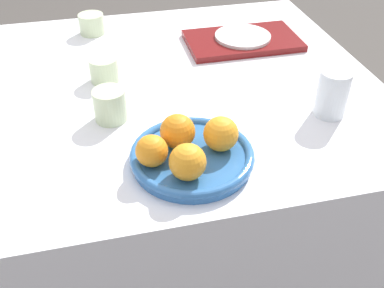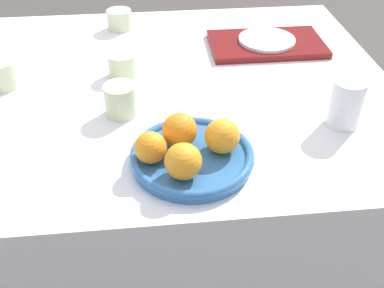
{
  "view_description": "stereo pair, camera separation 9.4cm",
  "coord_description": "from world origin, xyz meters",
  "px_view_note": "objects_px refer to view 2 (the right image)",
  "views": [
    {
      "loc": [
        -0.02,
        -1.07,
        1.36
      ],
      "look_at": [
        0.15,
        -0.35,
        0.78
      ],
      "focal_mm": 42.0,
      "sensor_mm": 36.0,
      "label": 1
    },
    {
      "loc": [
        0.08,
        -1.09,
        1.36
      ],
      "look_at": [
        0.15,
        -0.35,
        0.78
      ],
      "focal_mm": 42.0,
      "sensor_mm": 36.0,
      "label": 2
    }
  ],
  "objects_px": {
    "fruit_platter": "(192,156)",
    "cup_1": "(119,20)",
    "orange_0": "(180,130)",
    "orange_2": "(183,161)",
    "cup_0": "(2,74)",
    "water_glass": "(346,103)",
    "side_plate": "(267,40)",
    "orange_1": "(222,136)",
    "orange_3": "(151,148)",
    "serving_tray": "(266,44)",
    "cup_3": "(120,100)",
    "cup_2": "(124,65)"
  },
  "relations": [
    {
      "from": "fruit_platter",
      "to": "cup_1",
      "type": "relative_size",
      "value": 3.25
    },
    {
      "from": "orange_0",
      "to": "orange_2",
      "type": "bearing_deg",
      "value": -90.79
    },
    {
      "from": "orange_2",
      "to": "cup_0",
      "type": "bearing_deg",
      "value": 135.52
    },
    {
      "from": "cup_0",
      "to": "orange_0",
      "type": "bearing_deg",
      "value": -36.92
    },
    {
      "from": "water_glass",
      "to": "cup_1",
      "type": "xyz_separation_m",
      "value": [
        -0.54,
        0.62,
        -0.03
      ]
    },
    {
      "from": "water_glass",
      "to": "side_plate",
      "type": "distance_m",
      "value": 0.44
    },
    {
      "from": "orange_0",
      "to": "orange_1",
      "type": "distance_m",
      "value": 0.09
    },
    {
      "from": "orange_3",
      "to": "water_glass",
      "type": "xyz_separation_m",
      "value": [
        0.46,
        0.12,
        0.0
      ]
    },
    {
      "from": "orange_0",
      "to": "cup_1",
      "type": "distance_m",
      "value": 0.71
    },
    {
      "from": "cup_1",
      "to": "serving_tray",
      "type": "bearing_deg",
      "value": -22.45
    },
    {
      "from": "cup_1",
      "to": "cup_3",
      "type": "bearing_deg",
      "value": -88.47
    },
    {
      "from": "orange_3",
      "to": "cup_0",
      "type": "relative_size",
      "value": 0.78
    },
    {
      "from": "cup_1",
      "to": "fruit_platter",
      "type": "bearing_deg",
      "value": -76.92
    },
    {
      "from": "serving_tray",
      "to": "cup_3",
      "type": "bearing_deg",
      "value": -143.45
    },
    {
      "from": "fruit_platter",
      "to": "side_plate",
      "type": "bearing_deg",
      "value": 61.51
    },
    {
      "from": "orange_1",
      "to": "cup_0",
      "type": "distance_m",
      "value": 0.65
    },
    {
      "from": "orange_2",
      "to": "serving_tray",
      "type": "relative_size",
      "value": 0.21
    },
    {
      "from": "water_glass",
      "to": "serving_tray",
      "type": "height_order",
      "value": "water_glass"
    },
    {
      "from": "cup_0",
      "to": "serving_tray",
      "type": "bearing_deg",
      "value": 11.95
    },
    {
      "from": "orange_1",
      "to": "orange_0",
      "type": "bearing_deg",
      "value": 161.8
    },
    {
      "from": "orange_1",
      "to": "side_plate",
      "type": "relative_size",
      "value": 0.43
    },
    {
      "from": "orange_0",
      "to": "orange_3",
      "type": "relative_size",
      "value": 1.13
    },
    {
      "from": "fruit_platter",
      "to": "cup_3",
      "type": "bearing_deg",
      "value": 126.96
    },
    {
      "from": "orange_0",
      "to": "orange_2",
      "type": "height_order",
      "value": "orange_0"
    },
    {
      "from": "fruit_platter",
      "to": "cup_1",
      "type": "distance_m",
      "value": 0.75
    },
    {
      "from": "cup_0",
      "to": "cup_1",
      "type": "distance_m",
      "value": 0.47
    },
    {
      "from": "water_glass",
      "to": "fruit_platter",
      "type": "bearing_deg",
      "value": -164.15
    },
    {
      "from": "serving_tray",
      "to": "cup_2",
      "type": "distance_m",
      "value": 0.46
    },
    {
      "from": "orange_1",
      "to": "cup_2",
      "type": "relative_size",
      "value": 0.95
    },
    {
      "from": "water_glass",
      "to": "side_plate",
      "type": "height_order",
      "value": "water_glass"
    },
    {
      "from": "cup_1",
      "to": "cup_0",
      "type": "bearing_deg",
      "value": -130.84
    },
    {
      "from": "water_glass",
      "to": "cup_2",
      "type": "distance_m",
      "value": 0.6
    },
    {
      "from": "orange_0",
      "to": "cup_3",
      "type": "bearing_deg",
      "value": 127.99
    },
    {
      "from": "cup_1",
      "to": "water_glass",
      "type": "bearing_deg",
      "value": -48.9
    },
    {
      "from": "cup_1",
      "to": "cup_2",
      "type": "xyz_separation_m",
      "value": [
        0.02,
        -0.33,
        0.0
      ]
    },
    {
      "from": "orange_0",
      "to": "cup_1",
      "type": "xyz_separation_m",
      "value": [
        -0.15,
        0.69,
        -0.03
      ]
    },
    {
      "from": "orange_1",
      "to": "orange_2",
      "type": "height_order",
      "value": "same"
    },
    {
      "from": "cup_0",
      "to": "cup_2",
      "type": "bearing_deg",
      "value": 4.37
    },
    {
      "from": "serving_tray",
      "to": "cup_0",
      "type": "distance_m",
      "value": 0.79
    },
    {
      "from": "orange_3",
      "to": "fruit_platter",
      "type": "bearing_deg",
      "value": 6.88
    },
    {
      "from": "fruit_platter",
      "to": "water_glass",
      "type": "bearing_deg",
      "value": 15.85
    },
    {
      "from": "serving_tray",
      "to": "cup_3",
      "type": "distance_m",
      "value": 0.56
    },
    {
      "from": "orange_1",
      "to": "orange_2",
      "type": "distance_m",
      "value": 0.12
    },
    {
      "from": "cup_0",
      "to": "cup_2",
      "type": "height_order",
      "value": "cup_0"
    },
    {
      "from": "fruit_platter",
      "to": "cup_2",
      "type": "xyz_separation_m",
      "value": [
        -0.15,
        0.4,
        0.02
      ]
    },
    {
      "from": "water_glass",
      "to": "orange_2",
      "type": "bearing_deg",
      "value": -156.63
    },
    {
      "from": "orange_3",
      "to": "side_plate",
      "type": "relative_size",
      "value": 0.38
    },
    {
      "from": "orange_3",
      "to": "serving_tray",
      "type": "distance_m",
      "value": 0.67
    },
    {
      "from": "water_glass",
      "to": "cup_1",
      "type": "relative_size",
      "value": 1.42
    },
    {
      "from": "fruit_platter",
      "to": "orange_3",
      "type": "height_order",
      "value": "orange_3"
    }
  ]
}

